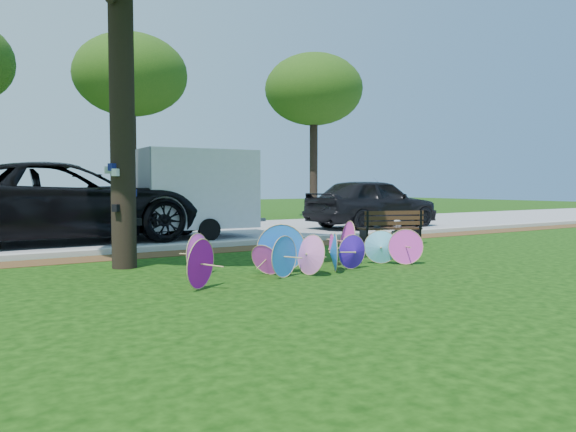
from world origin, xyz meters
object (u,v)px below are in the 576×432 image
object	(u,v)px
person_left	(378,224)
cargo_trailer	(196,189)
dark_pickup	(373,203)
black_van	(64,203)
parasol_pile	(308,251)
park_bench	(390,227)
person_right	(398,221)

from	to	relation	value
person_left	cargo_trailer	bearing A→B (deg)	122.88
dark_pickup	black_van	bearing A→B (deg)	84.57
parasol_pile	person_left	distance (m)	4.86
black_van	cargo_trailer	world-z (taller)	cargo_trailer
dark_pickup	park_bench	xyz separation A→B (m)	(-3.35, -4.47, -0.45)
black_van	person_left	size ratio (longest dim) A/B	7.40
cargo_trailer	park_bench	distance (m)	5.58
parasol_pile	person_left	world-z (taller)	person_left
person_left	person_right	world-z (taller)	person_right
black_van	park_bench	size ratio (longest dim) A/B	4.64
parasol_pile	black_van	size ratio (longest dim) A/B	0.67
parasol_pile	person_right	world-z (taller)	person_right
parasol_pile	person_right	distance (m)	5.46
park_bench	person_left	world-z (taller)	person_left
black_van	park_bench	bearing A→B (deg)	-124.98
cargo_trailer	person_right	size ratio (longest dim) A/B	2.70
park_bench	person_right	distance (m)	0.39
black_van	dark_pickup	size ratio (longest dim) A/B	1.47
black_van	dark_pickup	world-z (taller)	black_van
parasol_pile	dark_pickup	size ratio (longest dim) A/B	0.98
cargo_trailer	person_right	world-z (taller)	cargo_trailer
cargo_trailer	person_right	xyz separation A→B (m)	(3.83, -4.20, -0.81)
cargo_trailer	person_left	xyz separation A→B (m)	(3.13, -4.20, -0.89)
park_bench	person_right	bearing A→B (deg)	27.48
park_bench	person_right	xyz separation A→B (m)	(0.35, 0.05, 0.16)
person_left	parasol_pile	bearing A→B (deg)	-149.95
parasol_pile	person_right	size ratio (longest dim) A/B	4.34
parasol_pile	dark_pickup	xyz separation A→B (m)	(7.74, 7.12, 0.51)
person_left	dark_pickup	bearing A→B (deg)	46.26
person_right	cargo_trailer	bearing A→B (deg)	125.53
parasol_pile	cargo_trailer	world-z (taller)	cargo_trailer
park_bench	dark_pickup	bearing A→B (deg)	72.45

